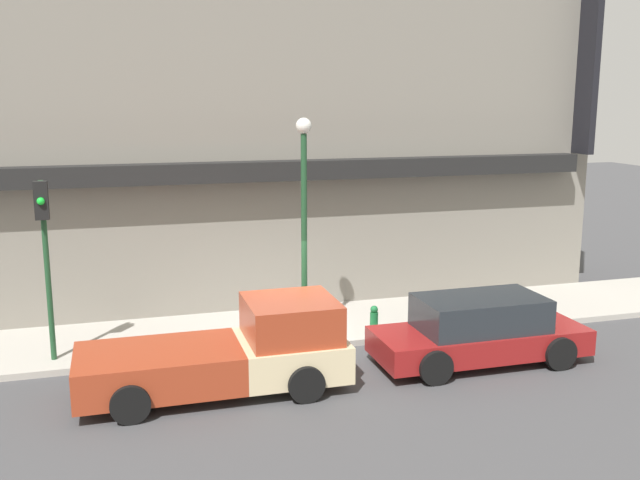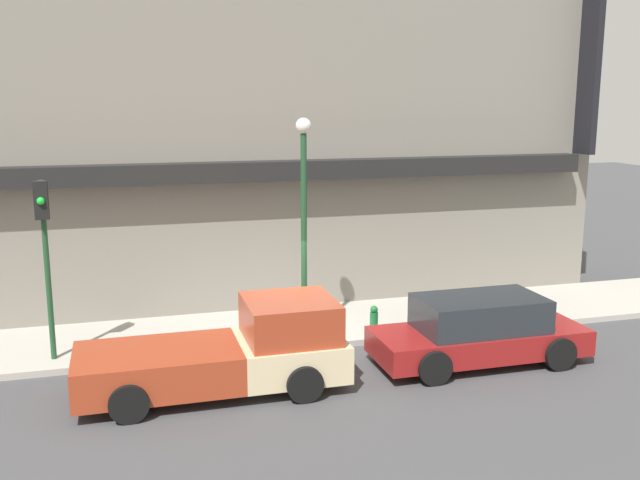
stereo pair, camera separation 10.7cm
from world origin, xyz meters
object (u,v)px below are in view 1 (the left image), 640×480
parked_car (479,330)px  traffic_light (45,239)px  street_lamp (304,202)px  pickup_truck (232,353)px  fire_hydrant (374,319)px

parked_car → traffic_light: bearing=167.2°
traffic_light → parked_car: bearing=-14.5°
street_lamp → traffic_light: street_lamp is taller
pickup_truck → parked_car: bearing=-2.2°
parked_car → fire_hydrant: bearing=129.5°
street_lamp → parked_car: bearing=-34.2°
street_lamp → pickup_truck: bearing=-132.5°
parked_car → fire_hydrant: 2.73m
pickup_truck → traffic_light: 4.71m
fire_hydrant → traffic_light: (-7.36, 0.18, 2.35)m
fire_hydrant → street_lamp: street_lamp is taller
pickup_truck → street_lamp: size_ratio=1.02×
pickup_truck → street_lamp: (2.10, 2.30, 2.63)m
pickup_truck → fire_hydrant: size_ratio=7.80×
pickup_truck → street_lamp: street_lamp is taller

